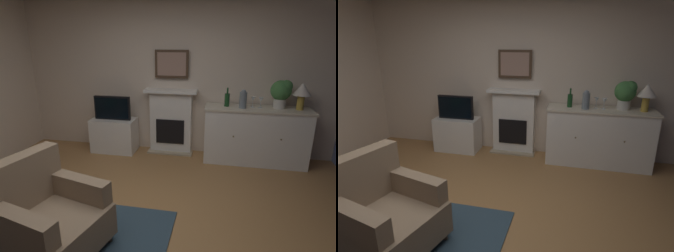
% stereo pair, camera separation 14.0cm
% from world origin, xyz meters
% --- Properties ---
extents(ground_plane, '(5.28, 4.81, 0.10)m').
position_xyz_m(ground_plane, '(0.00, 0.00, -0.05)').
color(ground_plane, '#9E7042').
rests_on(ground_plane, ground).
extents(wall_rear, '(5.28, 0.06, 2.82)m').
position_xyz_m(wall_rear, '(0.00, 2.38, 1.41)').
color(wall_rear, beige).
rests_on(wall_rear, ground_plane).
extents(area_rug, '(2.13, 1.68, 0.02)m').
position_xyz_m(area_rug, '(-0.66, -0.36, 0.01)').
color(area_rug, '#2D4251').
rests_on(area_rug, ground_plane).
extents(fireplace_unit, '(0.87, 0.30, 1.10)m').
position_xyz_m(fireplace_unit, '(0.00, 2.25, 0.55)').
color(fireplace_unit, white).
rests_on(fireplace_unit, ground_plane).
extents(framed_picture, '(0.55, 0.04, 0.45)m').
position_xyz_m(framed_picture, '(0.00, 2.29, 1.50)').
color(framed_picture, '#473323').
extents(sideboard_cabinet, '(1.58, 0.49, 0.89)m').
position_xyz_m(sideboard_cabinet, '(1.38, 2.07, 0.45)').
color(sideboard_cabinet, white).
rests_on(sideboard_cabinet, ground_plane).
extents(table_lamp, '(0.26, 0.26, 0.40)m').
position_xyz_m(table_lamp, '(1.97, 2.07, 1.17)').
color(table_lamp, '#B79338').
rests_on(table_lamp, sideboard_cabinet).
extents(wine_bottle, '(0.08, 0.08, 0.29)m').
position_xyz_m(wine_bottle, '(0.91, 2.09, 1.00)').
color(wine_bottle, '#193F1E').
rests_on(wine_bottle, sideboard_cabinet).
extents(wine_glass_left, '(0.07, 0.07, 0.16)m').
position_xyz_m(wine_glass_left, '(1.30, 2.11, 1.02)').
color(wine_glass_left, silver).
rests_on(wine_glass_left, sideboard_cabinet).
extents(wine_glass_center, '(0.07, 0.07, 0.16)m').
position_xyz_m(wine_glass_center, '(1.41, 2.07, 1.02)').
color(wine_glass_center, silver).
rests_on(wine_glass_center, sideboard_cabinet).
extents(vase_decorative, '(0.11, 0.11, 0.28)m').
position_xyz_m(vase_decorative, '(1.14, 2.02, 1.03)').
color(vase_decorative, slate).
rests_on(vase_decorative, sideboard_cabinet).
extents(tv_cabinet, '(0.75, 0.42, 0.58)m').
position_xyz_m(tv_cabinet, '(-0.97, 2.09, 0.29)').
color(tv_cabinet, white).
rests_on(tv_cabinet, ground_plane).
extents(tv_set, '(0.62, 0.07, 0.40)m').
position_xyz_m(tv_set, '(-0.97, 2.06, 0.78)').
color(tv_set, black).
rests_on(tv_set, tv_cabinet).
extents(potted_plant_small, '(0.30, 0.30, 0.43)m').
position_xyz_m(potted_plant_small, '(1.70, 2.12, 1.15)').
color(potted_plant_small, beige).
rests_on(potted_plant_small, sideboard_cabinet).
extents(armchair, '(0.97, 0.93, 0.92)m').
position_xyz_m(armchair, '(-0.64, -0.33, 0.38)').
color(armchair, '#8C7259').
rests_on(armchair, ground_plane).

